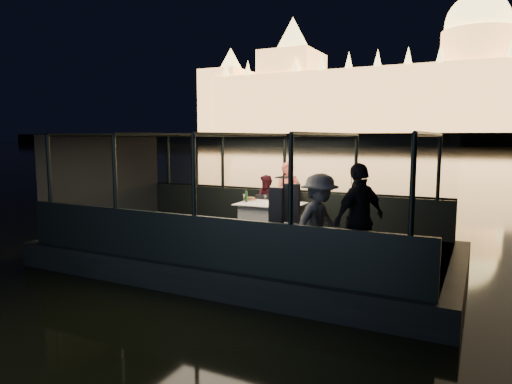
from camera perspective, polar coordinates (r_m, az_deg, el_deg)
The scene contains 29 objects.
river_water at distance 88.66m, azimuth 23.74°, elevation 4.54°, with size 500.00×500.00×0.00m, color black.
boat_hull at distance 9.99m, azimuth -1.04°, elevation -9.11°, with size 8.60×4.40×1.00m, color black.
boat_deck at distance 9.87m, azimuth -1.04°, elevation -6.43°, with size 8.00×4.00×0.04m, color black.
gunwale_port at distance 11.56m, azimuth 3.55°, elevation -2.10°, with size 8.00×0.08×0.90m, color black.
gunwale_starboard at distance 8.09m, azimuth -7.66°, elevation -6.06°, with size 8.00×0.08×0.90m, color black.
cabin_glass_port at distance 11.43m, azimuth 3.59°, elevation 3.60°, with size 8.00×0.02×1.40m, color #99B2B2, non-canonical shape.
cabin_glass_starboard at distance 7.91m, azimuth -7.80°, elevation 2.09°, with size 8.00×0.02×1.40m, color #99B2B2, non-canonical shape.
cabin_roof_glass at distance 9.60m, azimuth -1.08°, elevation 7.16°, with size 8.00×4.00×0.02m, color #99B2B2, non-canonical shape.
end_wall_fore at distance 12.05m, azimuth -18.18°, elevation 1.29°, with size 0.02×4.00×2.30m, color black, non-canonical shape.
end_wall_aft at distance 8.59m, azimuth 23.30°, elevation -1.06°, with size 0.02×4.00×2.30m, color black, non-canonical shape.
canopy_ribs at distance 9.67m, azimuth -1.06°, elevation 0.33°, with size 8.00×4.00×2.30m, color black, non-canonical shape.
embankment at distance 218.56m, azimuth 25.53°, elevation 5.77°, with size 400.00×140.00×6.00m, color #423D33.
parliament_building at distance 185.43m, azimuth 25.76°, elevation 14.37°, with size 220.00×32.00×60.00m, color #F2D18C, non-canonical shape.
dining_table_central at distance 10.36m, azimuth 1.84°, elevation -3.51°, with size 1.45×1.05×0.77m, color silver.
chair_port_left at distance 11.06m, azimuth 0.56°, elevation -2.49°, with size 0.39×0.39×0.84m, color black.
chair_port_right at distance 10.77m, azimuth 2.65°, elevation -2.76°, with size 0.39×0.39×0.85m, color black.
coat_stand at distance 7.97m, azimuth 3.42°, elevation -2.91°, with size 0.45×0.36×1.61m, color black, non-canonical shape.
person_woman_coral at distance 11.05m, azimuth 4.02°, elevation -0.95°, with size 0.60×0.40×1.66m, color #DD6350.
person_man_maroon at distance 11.19m, azimuth 1.34°, elevation -0.83°, with size 0.64×0.50×1.33m, color #3A1019.
passenger_stripe at distance 7.58m, azimuth 7.92°, elevation -3.85°, with size 1.08×0.61×1.67m, color silver.
passenger_dark at distance 7.67m, azimuth 12.77°, elevation -3.84°, with size 1.09×0.46×1.85m, color black.
wine_bottle at distance 10.50m, azimuth -1.22°, elevation -0.44°, with size 0.06×0.06×0.30m, color #14391B.
bread_basket at distance 10.70m, azimuth -0.68°, elevation -0.89°, with size 0.22×0.22×0.09m, color brown.
amber_candle at distance 10.40m, azimuth 2.11°, elevation -1.12°, with size 0.06×0.06×0.09m, color gold.
plate_near at distance 10.13m, azimuth 2.24°, elevation -1.52°, with size 0.23×0.23×0.01m, color white.
plate_far at distance 10.67m, azimuth -0.78°, elevation -1.09°, with size 0.22×0.22×0.01m, color white.
wine_glass_white at distance 10.41m, azimuth -1.51°, elevation -0.81°, with size 0.07×0.07×0.19m, color white, non-canonical shape.
wine_glass_red at distance 10.52m, azimuth 2.95°, elevation -0.73°, with size 0.06×0.06×0.17m, color silver, non-canonical shape.
wine_glass_empty at distance 10.19m, azimuth 1.13°, elevation -0.97°, with size 0.06×0.06×0.19m, color white, non-canonical shape.
Camera 1 is at (4.45, -8.51, 2.76)m, focal length 32.00 mm.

